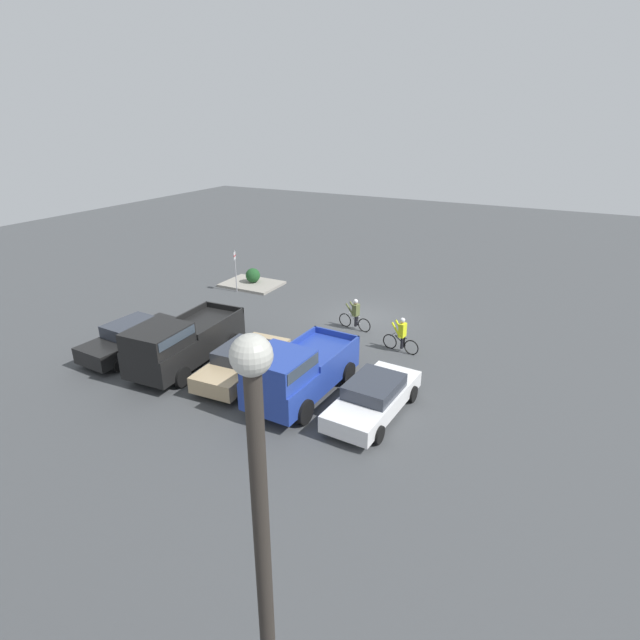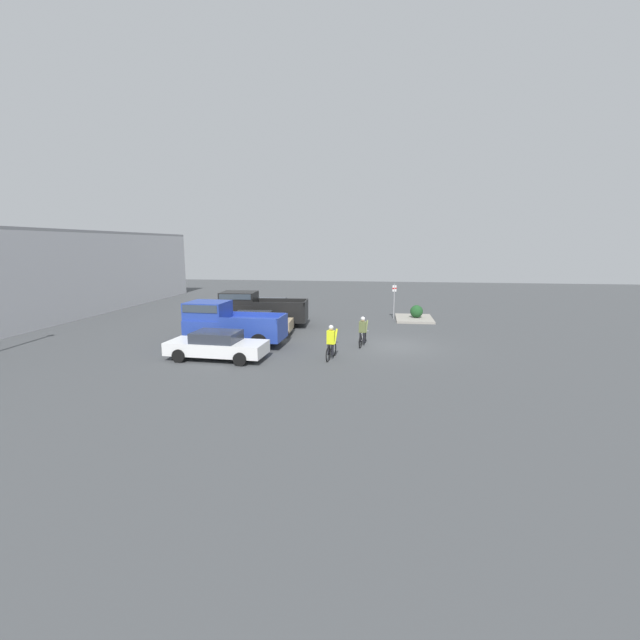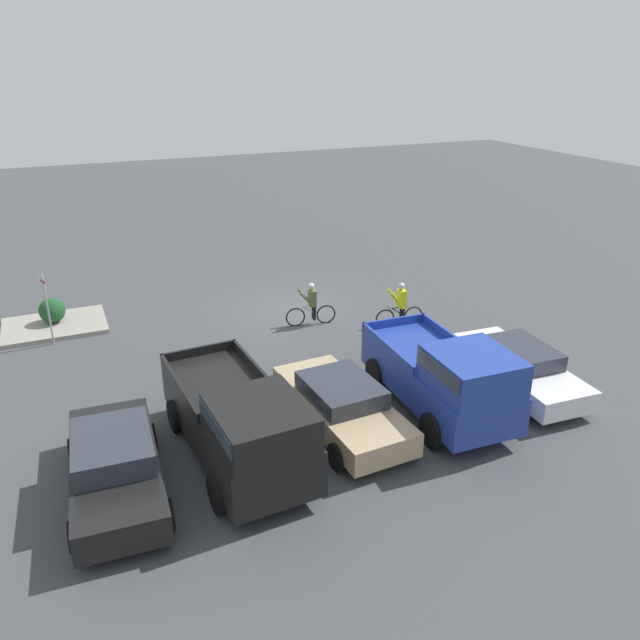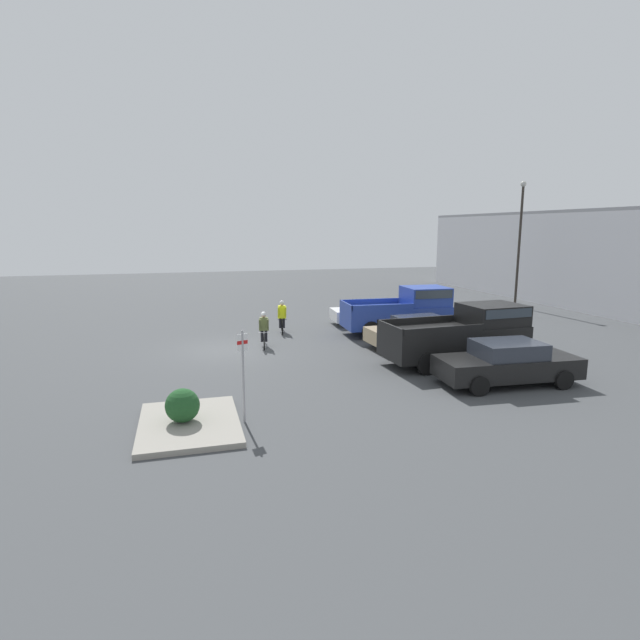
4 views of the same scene
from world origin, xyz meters
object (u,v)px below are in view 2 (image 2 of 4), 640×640
Objects in this scene: sedan_0 at (217,345)px; fire_lane_sign at (394,298)px; sedan_1 at (253,323)px; sedan_2 at (270,308)px; cyclist_1 at (331,342)px; pickup_truck_1 at (258,308)px; cyclist_0 at (363,331)px; shrub at (416,311)px; pickup_truck_0 at (228,323)px.

sedan_0 is 1.85× the size of fire_lane_sign.
sedan_2 reaches higher than sedan_1.
cyclist_1 is (0.82, -5.27, 0.13)m from sedan_0.
sedan_2 is 11.80m from cyclist_1.
fire_lane_sign is (3.85, -8.95, 0.36)m from pickup_truck_1.
cyclist_0 reaches higher than sedan_1.
cyclist_0 is (-4.72, -7.04, -0.39)m from pickup_truck_1.
cyclist_0 is at bearing -137.21° from sedan_2.
sedan_1 is at bearing 47.50° from cyclist_1.
fire_lane_sign is (6.63, -8.49, 0.82)m from sedan_1.
shrub is at bearing -23.26° from cyclist_1.
sedan_2 is 1.89× the size of fire_lane_sign.
shrub is at bearing -48.69° from pickup_truck_0.
pickup_truck_1 is at bearing -0.64° from pickup_truck_0.
cyclist_1 is at bearing 154.31° from cyclist_0.
pickup_truck_0 is 1.09× the size of sedan_2.
fire_lane_sign reaches higher than sedan_1.
cyclist_0 is (-7.54, -6.98, 0.04)m from sedan_2.
fire_lane_sign reaches higher than cyclist_1.
sedan_1 is 5.61m from sedan_2.
cyclist_0 is 0.72× the size of fire_lane_sign.
pickup_truck_0 is 2.87× the size of cyclist_0.
sedan_0 is 14.94m from fire_lane_sign.
shrub is at bearing -22.42° from cyclist_0.
cyclist_1 is (-10.38, -5.61, 0.07)m from sedan_2.
cyclist_1 is (-4.78, -5.22, 0.10)m from sedan_1.
sedan_2 is (2.82, -0.07, -0.43)m from pickup_truck_1.
pickup_truck_1 is at bearing 109.67° from shrub.
fire_lane_sign is (9.41, -9.01, 0.33)m from pickup_truck_0.
sedan_2 is at bearing 95.15° from shrub.
cyclist_1 is 11.89m from fire_lane_sign.
pickup_truck_1 is 2.24× the size of fire_lane_sign.
pickup_truck_1 is at bearing 9.42° from sedan_1.
pickup_truck_0 reaches higher than sedan_2.
cyclist_0 is 9.18m from shrub.
sedan_1 is at bearing 73.58° from cyclist_0.
pickup_truck_1 reaches higher than cyclist_1.
shrub is (8.49, -3.50, -0.18)m from cyclist_0.
cyclist_1 is (-2.84, 1.37, 0.03)m from cyclist_0.
shrub is (0.95, -10.48, -0.14)m from sedan_2.
sedan_0 is 2.68× the size of cyclist_1.
cyclist_1 reaches higher than sedan_1.
sedan_1 is at bearing -175.96° from sedan_2.
cyclist_1 is at bearing -109.22° from pickup_truck_0.
pickup_truck_0 is 14.14m from shrub.
sedan_0 is at bearing 145.05° from fire_lane_sign.
sedan_1 is 2.70× the size of cyclist_1.
pickup_truck_0 is at bearing 169.35° from sedan_1.
pickup_truck_1 is (8.38, 0.41, 0.49)m from sedan_0.
sedan_0 is at bearing 118.86° from cyclist_0.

